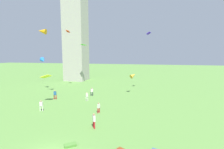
{
  "coord_description": "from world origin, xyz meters",
  "views": [
    {
      "loc": [
        8.05,
        -11.09,
        8.77
      ],
      "look_at": [
        2.5,
        14.31,
        5.39
      ],
      "focal_mm": 26.35,
      "sensor_mm": 36.0,
      "label": 1
    }
  ],
  "objects_px": {
    "person_2": "(55,94)",
    "person_3": "(94,120)",
    "kite_flying_0": "(133,75)",
    "kite_flying_5": "(83,45)",
    "kite_flying_6": "(46,76)",
    "person_1": "(41,105)",
    "kite_flying_4": "(43,60)",
    "kite_flying_1": "(149,33)",
    "person_0": "(99,107)",
    "person_5": "(92,91)",
    "kite_bundle_1": "(70,145)",
    "kite_flying_2": "(68,31)",
    "person_4": "(87,96)",
    "kite_flying_3": "(42,31)"
  },
  "relations": [
    {
      "from": "person_2",
      "to": "kite_flying_4",
      "type": "height_order",
      "value": "kite_flying_4"
    },
    {
      "from": "person_3",
      "to": "kite_flying_6",
      "type": "relative_size",
      "value": 1.09
    },
    {
      "from": "kite_flying_1",
      "to": "kite_flying_3",
      "type": "height_order",
      "value": "kite_flying_3"
    },
    {
      "from": "person_1",
      "to": "kite_flying_4",
      "type": "xyz_separation_m",
      "value": [
        -7.87,
        12.23,
        6.19
      ]
    },
    {
      "from": "person_2",
      "to": "person_4",
      "type": "xyz_separation_m",
      "value": [
        6.34,
        0.3,
        -0.09
      ]
    },
    {
      "from": "person_4",
      "to": "kite_flying_2",
      "type": "relative_size",
      "value": 1.3
    },
    {
      "from": "person_5",
      "to": "kite_bundle_1",
      "type": "height_order",
      "value": "person_5"
    },
    {
      "from": "person_4",
      "to": "kite_flying_1",
      "type": "distance_m",
      "value": 18.47
    },
    {
      "from": "kite_flying_0",
      "to": "kite_flying_3",
      "type": "distance_m",
      "value": 20.1
    },
    {
      "from": "kite_flying_4",
      "to": "person_2",
      "type": "bearing_deg",
      "value": -92.84
    },
    {
      "from": "kite_flying_5",
      "to": "person_1",
      "type": "bearing_deg",
      "value": 40.0
    },
    {
      "from": "person_5",
      "to": "kite_flying_3",
      "type": "distance_m",
      "value": 14.99
    },
    {
      "from": "person_1",
      "to": "kite_flying_2",
      "type": "distance_m",
      "value": 20.33
    },
    {
      "from": "person_1",
      "to": "person_3",
      "type": "bearing_deg",
      "value": 144.15
    },
    {
      "from": "person_3",
      "to": "kite_bundle_1",
      "type": "xyz_separation_m",
      "value": [
        -0.99,
        -4.09,
        -0.91
      ]
    },
    {
      "from": "kite_flying_0",
      "to": "kite_flying_5",
      "type": "xyz_separation_m",
      "value": [
        -14.02,
        6.81,
        6.97
      ]
    },
    {
      "from": "kite_flying_3",
      "to": "kite_bundle_1",
      "type": "distance_m",
      "value": 23.2
    },
    {
      "from": "person_0",
      "to": "kite_flying_5",
      "type": "xyz_separation_m",
      "value": [
        -10.14,
        19.63,
        10.1
      ]
    },
    {
      "from": "person_3",
      "to": "kite_flying_3",
      "type": "bearing_deg",
      "value": -163.71
    },
    {
      "from": "person_0",
      "to": "kite_flying_5",
      "type": "bearing_deg",
      "value": -133.64
    },
    {
      "from": "kite_flying_2",
      "to": "kite_flying_4",
      "type": "relative_size",
      "value": 0.61
    },
    {
      "from": "kite_flying_1",
      "to": "kite_bundle_1",
      "type": "distance_m",
      "value": 27.52
    },
    {
      "from": "kite_flying_1",
      "to": "kite_flying_5",
      "type": "relative_size",
      "value": 0.76
    },
    {
      "from": "kite_flying_1",
      "to": "kite_flying_5",
      "type": "distance_m",
      "value": 17.96
    },
    {
      "from": "person_0",
      "to": "person_5",
      "type": "height_order",
      "value": "person_5"
    },
    {
      "from": "kite_flying_3",
      "to": "kite_flying_6",
      "type": "bearing_deg",
      "value": 27.42
    },
    {
      "from": "kite_flying_1",
      "to": "kite_flying_0",
      "type": "bearing_deg",
      "value": -45.67
    },
    {
      "from": "person_0",
      "to": "kite_flying_1",
      "type": "distance_m",
      "value": 19.96
    },
    {
      "from": "kite_flying_6",
      "to": "kite_bundle_1",
      "type": "bearing_deg",
      "value": 132.24
    },
    {
      "from": "person_4",
      "to": "kite_flying_0",
      "type": "xyz_separation_m",
      "value": [
        7.83,
        7.31,
        3.12
      ]
    },
    {
      "from": "person_1",
      "to": "kite_flying_1",
      "type": "xyz_separation_m",
      "value": [
        15.65,
        15.44,
        12.03
      ]
    },
    {
      "from": "person_0",
      "to": "person_3",
      "type": "height_order",
      "value": "person_3"
    },
    {
      "from": "kite_flying_3",
      "to": "kite_flying_4",
      "type": "xyz_separation_m",
      "value": [
        -3.92,
        5.41,
        -5.72
      ]
    },
    {
      "from": "person_1",
      "to": "kite_flying_2",
      "type": "xyz_separation_m",
      "value": [
        -3.03,
        15.38,
        12.94
      ]
    },
    {
      "from": "kite_flying_1",
      "to": "kite_flying_4",
      "type": "bearing_deg",
      "value": -64.17
    },
    {
      "from": "person_3",
      "to": "kite_flying_3",
      "type": "xyz_separation_m",
      "value": [
        -13.62,
        10.61,
        11.85
      ]
    },
    {
      "from": "kite_flying_0",
      "to": "kite_flying_2",
      "type": "distance_m",
      "value": 18.57
    },
    {
      "from": "kite_bundle_1",
      "to": "kite_flying_2",
      "type": "bearing_deg",
      "value": 116.74
    },
    {
      "from": "person_2",
      "to": "person_4",
      "type": "relative_size",
      "value": 1.1
    },
    {
      "from": "kite_flying_3",
      "to": "person_2",
      "type": "bearing_deg",
      "value": 68.36
    },
    {
      "from": "person_2",
      "to": "kite_flying_6",
      "type": "height_order",
      "value": "kite_flying_6"
    },
    {
      "from": "kite_flying_2",
      "to": "kite_flying_3",
      "type": "xyz_separation_m",
      "value": [
        -0.91,
        -8.56,
        -1.02
      ]
    },
    {
      "from": "kite_flying_6",
      "to": "kite_flying_5",
      "type": "bearing_deg",
      "value": -88.87
    },
    {
      "from": "person_2",
      "to": "kite_flying_5",
      "type": "height_order",
      "value": "kite_flying_5"
    },
    {
      "from": "person_2",
      "to": "person_3",
      "type": "relative_size",
      "value": 0.97
    },
    {
      "from": "person_2",
      "to": "person_3",
      "type": "xyz_separation_m",
      "value": [
        11.21,
        -10.13,
        0.03
      ]
    },
    {
      "from": "person_5",
      "to": "kite_flying_2",
      "type": "relative_size",
      "value": 1.4
    },
    {
      "from": "person_3",
      "to": "kite_bundle_1",
      "type": "bearing_deg",
      "value": -49.37
    },
    {
      "from": "kite_flying_5",
      "to": "kite_bundle_1",
      "type": "bearing_deg",
      "value": 55.56
    },
    {
      "from": "person_0",
      "to": "kite_flying_6",
      "type": "distance_m",
      "value": 10.99
    }
  ]
}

